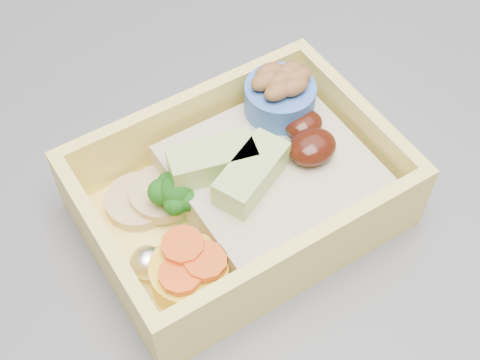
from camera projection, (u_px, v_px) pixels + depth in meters
bento_box at (246, 186)px, 0.41m from camera, size 0.19×0.14×0.07m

